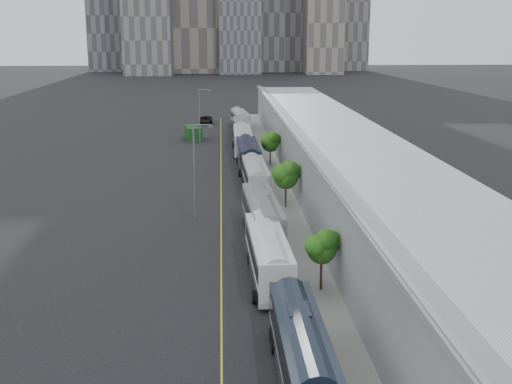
{
  "coord_description": "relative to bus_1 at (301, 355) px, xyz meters",
  "views": [
    {
      "loc": [
        -1.32,
        -10.03,
        18.07
      ],
      "look_at": [
        1.99,
        51.56,
        3.0
      ],
      "focal_mm": 45.0,
      "sensor_mm": 36.0,
      "label": 1
    }
  ],
  "objects": [
    {
      "name": "sidewalk",
      "position": [
        6.24,
        34.04,
        -1.44
      ],
      "size": [
        10.0,
        170.0,
        0.12
      ],
      "primitive_type": "cube",
      "color": "gray",
      "rests_on": "ground"
    },
    {
      "name": "lane_line",
      "position": [
        -4.26,
        34.04,
        -1.49
      ],
      "size": [
        0.12,
        160.0,
        0.02
      ],
      "primitive_type": "cube",
      "color": "gold",
      "rests_on": "ground"
    },
    {
      "name": "depot",
      "position": [
        10.23,
        34.04,
        2.02
      ],
      "size": [
        12.45,
        160.4,
        7.2
      ],
      "color": "gray",
      "rests_on": "ground"
    },
    {
      "name": "bus_1",
      "position": [
        0.0,
        0.0,
        0.0
      ],
      "size": [
        2.73,
        12.16,
        3.55
      ],
      "rotation": [
        0.0,
        0.0,
        0.01
      ],
      "color": "black",
      "rests_on": "ground"
    },
    {
      "name": "bus_2",
      "position": [
        -0.69,
        14.91,
        0.08
      ],
      "size": [
        2.98,
        12.86,
        3.74
      ],
      "rotation": [
        0.0,
        0.0,
        0.03
      ],
      "color": "white",
      "rests_on": "ground"
    },
    {
      "name": "bus_3",
      "position": [
        -0.49,
        25.26,
        0.16
      ],
      "size": [
        3.28,
        13.5,
        3.92
      ],
      "rotation": [
        0.0,
        0.0,
        0.04
      ],
      "color": "slate",
      "rests_on": "ground"
    },
    {
      "name": "bus_4",
      "position": [
        -0.17,
        42.81,
        0.04
      ],
      "size": [
        2.85,
        12.55,
        3.65
      ],
      "rotation": [
        0.0,
        0.0,
        0.03
      ],
      "color": "#B6BAC2",
      "rests_on": "ground"
    },
    {
      "name": "bus_5",
      "position": [
        -0.45,
        56.36,
        0.16
      ],
      "size": [
        2.99,
        13.48,
        3.93
      ],
      "rotation": [
        0.0,
        0.0,
        0.02
      ],
      "color": "black",
      "rests_on": "ground"
    },
    {
      "name": "bus_6",
      "position": [
        -0.81,
        69.73,
        0.18
      ],
      "size": [
        3.01,
        13.6,
        3.96
      ],
      "rotation": [
        0.0,
        0.0,
        -0.01
      ],
      "color": "silver",
      "rests_on": "ground"
    },
    {
      "name": "bus_7",
      "position": [
        -0.59,
        82.24,
        0.08
      ],
      "size": [
        2.86,
        12.85,
        3.74
      ],
      "rotation": [
        0.0,
        0.0,
        0.02
      ],
      "color": "gray",
      "rests_on": "ground"
    },
    {
      "name": "bus_8",
      "position": [
        -0.4,
        96.01,
        0.07
      ],
      "size": [
        3.64,
        12.89,
        3.72
      ],
      "rotation": [
        0.0,
        0.0,
        0.09
      ],
      "color": "silver",
      "rests_on": "ground"
    },
    {
      "name": "tree_1",
      "position": [
        2.97,
        12.35,
        1.96
      ],
      "size": [
        2.14,
        2.14,
        4.55
      ],
      "color": "black",
      "rests_on": "ground"
    },
    {
      "name": "tree_2",
      "position": [
        2.7,
        35.56,
        2.32
      ],
      "size": [
        2.69,
        2.69,
        5.18
      ],
      "color": "black",
      "rests_on": "ground"
    },
    {
      "name": "tree_3",
      "position": [
        2.81,
        59.16,
        1.98
      ],
      "size": [
        2.46,
        2.46,
        4.72
      ],
      "color": "black",
      "rests_on": "ground"
    },
    {
      "name": "street_lamp_near",
      "position": [
        -6.68,
        31.42,
        4.06
      ],
      "size": [
        2.04,
        0.22,
        9.71
      ],
      "color": "#59595E",
      "rests_on": "ground"
    },
    {
      "name": "street_lamp_far",
      "position": [
        -7.64,
        77.3,
        3.88
      ],
      "size": [
        2.04,
        0.22,
        9.37
      ],
      "color": "#59595E",
      "rests_on": "ground"
    },
    {
      "name": "shipping_container",
      "position": [
        -9.15,
        82.84,
        -0.3
      ],
      "size": [
        3.54,
        6.41,
        2.4
      ],
      "primitive_type": "cube",
      "rotation": [
        0.0,
        0.0,
        0.15
      ],
      "color": "#113813",
      "rests_on": "ground"
    },
    {
      "name": "suv",
      "position": [
        -7.39,
        103.8,
        -0.68
      ],
      "size": [
        2.71,
        5.87,
        1.63
      ],
      "primitive_type": "imported",
      "rotation": [
        0.0,
        0.0,
        0.0
      ],
      "color": "black",
      "rests_on": "ground"
    }
  ]
}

